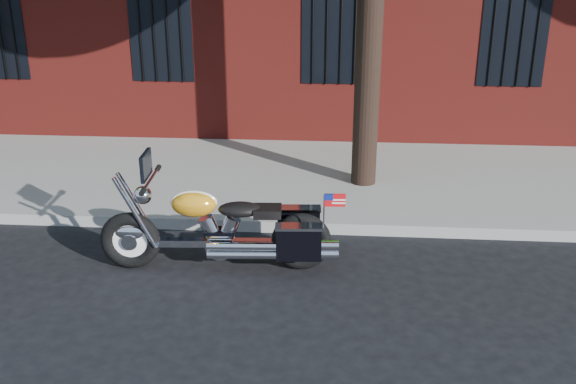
{
  "coord_description": "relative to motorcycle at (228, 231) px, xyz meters",
  "views": [
    {
      "loc": [
        0.08,
        -6.12,
        3.34
      ],
      "look_at": [
        -0.46,
        0.8,
        0.75
      ],
      "focal_mm": 40.0,
      "sensor_mm": 36.0,
      "label": 1
    }
  ],
  "objects": [
    {
      "name": "ground",
      "position": [
        1.08,
        -0.28,
        -0.46
      ],
      "size": [
        120.0,
        120.0,
        0.0
      ],
      "primitive_type": "plane",
      "color": "black",
      "rests_on": "ground"
    },
    {
      "name": "curb",
      "position": [
        1.08,
        1.1,
        -0.38
      ],
      "size": [
        40.0,
        0.16,
        0.15
      ],
      "primitive_type": "cube",
      "color": "gray",
      "rests_on": "ground"
    },
    {
      "name": "sidewalk",
      "position": [
        1.08,
        2.98,
        -0.38
      ],
      "size": [
        40.0,
        3.6,
        0.15
      ],
      "primitive_type": "cube",
      "color": "gray",
      "rests_on": "ground"
    },
    {
      "name": "motorcycle",
      "position": [
        0.0,
        0.0,
        0.0
      ],
      "size": [
        2.71,
        0.84,
        1.36
      ],
      "rotation": [
        0.0,
        0.0,
        0.06
      ],
      "color": "black",
      "rests_on": "ground"
    }
  ]
}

